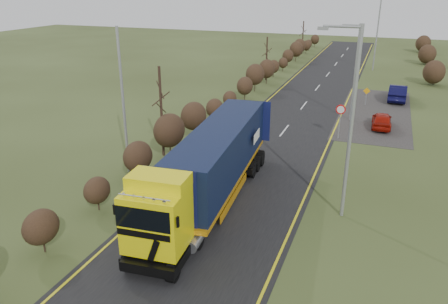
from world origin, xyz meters
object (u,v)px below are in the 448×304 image
lorry (212,164)px  car_red_hatchback (382,120)px  speed_sign (340,115)px  streetlight_near (349,117)px  car_blue_sedan (398,93)px

lorry → car_red_hatchback: 18.66m
lorry → speed_sign: 13.83m
lorry → speed_sign: (5.00, 12.89, -0.41)m
lorry → streetlight_near: 7.18m
speed_sign → car_red_hatchback: bearing=53.2°
lorry → car_blue_sedan: lorry is taller
car_red_hatchback → speed_sign: speed_sign is taller
streetlight_near → speed_sign: bearing=97.2°
lorry → car_red_hatchback: (7.93, 16.80, -1.64)m
car_blue_sedan → streetlight_near: streetlight_near is taller
car_red_hatchback → speed_sign: size_ratio=1.41×
car_blue_sedan → lorry: bearing=72.6°
car_blue_sedan → streetlight_near: 25.87m
car_blue_sedan → streetlight_near: size_ratio=0.51×
car_red_hatchback → speed_sign: bearing=51.3°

